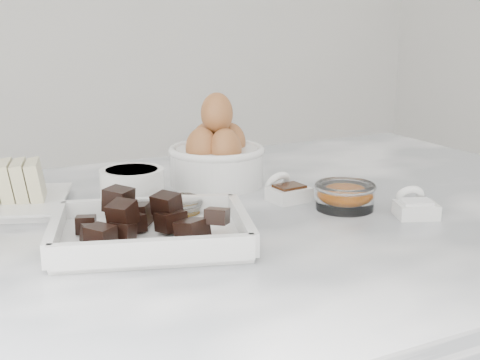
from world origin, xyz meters
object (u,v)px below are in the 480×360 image
chocolate_dish (151,224)px  vanilla_spoon (286,191)px  egg_bowl (217,155)px  salt_spoon (414,206)px  sugar_ramekin (132,186)px  butter_plate (2,192)px  zest_bowl (345,195)px  honey_bowl (177,209)px

chocolate_dish → vanilla_spoon: 0.26m
egg_bowl → salt_spoon: (0.17, -0.28, -0.03)m
egg_bowl → vanilla_spoon: (0.05, -0.13, -0.03)m
egg_bowl → chocolate_dish: bearing=-131.6°
sugar_ramekin → vanilla_spoon: (0.21, -0.07, -0.02)m
butter_plate → sugar_ramekin: size_ratio=2.34×
chocolate_dish → vanilla_spoon: (0.24, 0.09, -0.01)m
zest_bowl → vanilla_spoon: bearing=122.0°
butter_plate → zest_bowl: bearing=-27.9°
sugar_ramekin → honey_bowl: 0.10m
honey_bowl → zest_bowl: zest_bowl is taller
chocolate_dish → sugar_ramekin: 0.17m
butter_plate → egg_bowl: bearing=-3.1°
honey_bowl → vanilla_spoon: size_ratio=1.00×
butter_plate → sugar_ramekin: (0.17, -0.07, 0.00)m
chocolate_dish → butter_plate: 0.27m
butter_plate → vanilla_spoon: butter_plate is taller
egg_bowl → honey_bowl: (-0.13, -0.15, -0.03)m
chocolate_dish → salt_spoon: 0.36m
chocolate_dish → butter_plate: (-0.13, 0.24, 0.00)m
vanilla_spoon → zest_bowl: bearing=-58.0°
vanilla_spoon → salt_spoon: 0.19m
egg_bowl → honey_bowl: bearing=-131.4°
honey_bowl → salt_spoon: (0.30, -0.13, -0.00)m
salt_spoon → honey_bowl: bearing=156.5°
chocolate_dish → salt_spoon: chocolate_dish is taller
butter_plate → salt_spoon: size_ratio=2.71×
sugar_ramekin → egg_bowl: egg_bowl is taller
chocolate_dish → honey_bowl: bearing=48.0°
honey_bowl → vanilla_spoon: (0.18, 0.02, -0.00)m
honey_bowl → vanilla_spoon: bearing=5.9°
egg_bowl → honey_bowl: size_ratio=2.16×
sugar_ramekin → zest_bowl: 0.30m
butter_plate → honey_bowl: butter_plate is taller
zest_bowl → honey_bowl: bearing=165.6°
sugar_ramekin → honey_bowl: (0.03, -0.09, -0.01)m
vanilla_spoon → egg_bowl: bearing=111.6°
sugar_ramekin → egg_bowl: (0.16, 0.06, 0.02)m
chocolate_dish → sugar_ramekin: chocolate_dish is taller
egg_bowl → salt_spoon: 0.33m
honey_bowl → sugar_ramekin: bearing=107.6°
butter_plate → sugar_ramekin: butter_plate is taller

